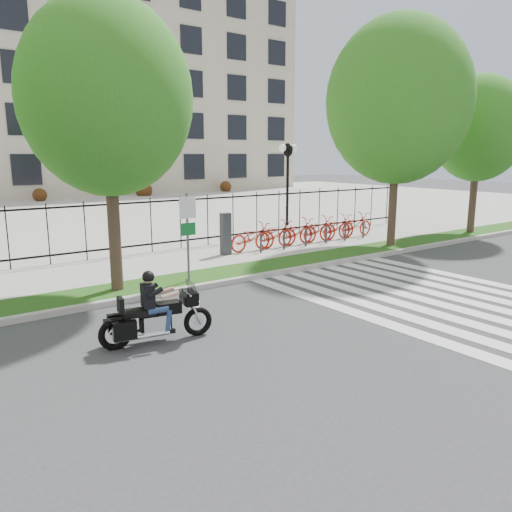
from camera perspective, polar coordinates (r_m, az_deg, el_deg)
ground at (r=10.65m, az=3.41°, el=-8.80°), size 120.00×120.00×0.00m
curb at (r=13.88m, az=-7.45°, el=-3.68°), size 60.00×0.20×0.15m
grass_verge at (r=14.61m, az=-9.07°, el=-2.96°), size 60.00×1.50×0.15m
sidewalk at (r=16.81m, az=-12.98°, el=-1.19°), size 60.00×3.50×0.15m
plaza at (r=33.49m, az=-25.06°, el=4.23°), size 80.00×34.00×0.10m
crosswalk_stripes at (r=14.09m, az=18.77°, el=-4.28°), size 5.70×8.00×0.01m
iron_fence at (r=18.22m, az=-15.33°, el=3.11°), size 30.00×0.06×2.00m
lamp_post_right at (r=25.61m, az=3.65°, el=10.45°), size 1.06×0.70×4.25m
street_tree_1 at (r=13.51m, az=-16.70°, el=16.94°), size 4.28×4.28×7.40m
street_tree_2 at (r=20.40m, az=15.96°, el=16.67°), size 5.44×5.44×8.65m
street_tree_3 at (r=25.04m, az=24.13°, el=13.14°), size 4.10×4.10×7.03m
bike_share_station at (r=20.27m, az=5.82°, el=2.92°), size 7.86×0.88×1.50m
sign_pole_regulatory at (r=14.06m, az=-7.80°, el=3.44°), size 0.50×0.09×2.50m
motorcycle_rider at (r=10.15m, az=-11.32°, el=-6.49°), size 2.30×0.86×1.79m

